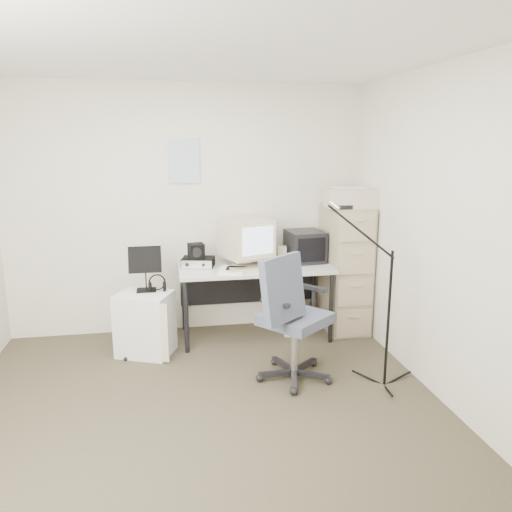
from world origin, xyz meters
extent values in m
cube|color=#322F21|center=(0.00, 0.00, -0.01)|extent=(3.60, 3.60, 0.01)
cube|color=white|center=(0.00, 0.00, 2.50)|extent=(3.60, 3.60, 0.01)
cube|color=beige|center=(0.00, 1.80, 1.25)|extent=(3.60, 0.02, 2.50)
cube|color=beige|center=(0.00, -1.80, 1.25)|extent=(3.60, 0.02, 2.50)
cube|color=beige|center=(1.80, 0.00, 1.25)|extent=(0.02, 3.60, 2.50)
cube|color=white|center=(-0.02, 1.79, 1.75)|extent=(0.30, 0.02, 0.44)
cube|color=#9B8667|center=(1.58, 1.48, 0.65)|extent=(0.40, 0.60, 1.30)
cube|color=#C5B59A|center=(1.58, 1.41, 1.39)|extent=(0.51, 0.38, 0.19)
cube|color=#B4B4AD|center=(0.63, 1.45, 0.36)|extent=(1.50, 0.70, 0.73)
cube|color=#C5B59A|center=(0.55, 1.50, 0.96)|extent=(0.55, 0.56, 0.47)
cube|color=black|center=(1.17, 1.56, 0.89)|extent=(0.38, 0.40, 0.32)
cube|color=beige|center=(0.93, 1.56, 0.81)|extent=(0.10, 0.10, 0.16)
cube|color=#C5B59A|center=(0.58, 1.27, 0.74)|extent=(0.50, 0.20, 0.03)
cube|color=black|center=(0.91, 1.23, 0.74)|extent=(0.09, 0.11, 0.03)
cube|color=black|center=(0.08, 1.54, 0.77)|extent=(0.35, 0.29, 0.09)
cube|color=black|center=(0.06, 1.52, 0.89)|extent=(0.17, 0.16, 0.15)
cube|color=white|center=(0.38, 1.30, 0.74)|extent=(0.31, 0.36, 0.02)
cube|color=#C5B59A|center=(1.04, 1.54, 0.20)|extent=(0.25, 0.45, 0.40)
cube|color=#555A6B|center=(0.79, 0.46, 0.55)|extent=(0.89, 0.89, 1.09)
cube|color=silver|center=(-0.45, 1.20, 0.29)|extent=(0.58, 0.53, 0.58)
cube|color=black|center=(-0.42, 1.28, 0.80)|extent=(0.31, 0.18, 0.43)
torus|color=black|center=(-0.32, 1.25, 0.64)|extent=(0.23, 0.23, 0.03)
cylinder|color=black|center=(1.49, 0.23, 0.73)|extent=(0.03, 0.03, 1.46)
camera|label=1|loc=(-0.21, -3.26, 1.94)|focal=35.00mm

